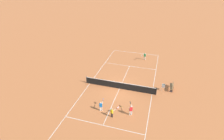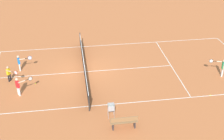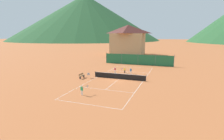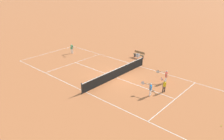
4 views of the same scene
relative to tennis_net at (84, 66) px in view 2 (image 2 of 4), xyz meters
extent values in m
plane|color=#BC6638|center=(0.00, 0.00, -0.50)|extent=(600.00, 600.00, 0.00)
cube|color=white|center=(-4.10, 0.00, -0.50)|extent=(0.05, 23.85, 0.01)
cube|color=white|center=(4.10, 0.00, -0.50)|extent=(0.05, 23.85, 0.01)
cube|color=white|center=(0.00, -6.40, -0.50)|extent=(8.20, 0.05, 0.01)
cube|color=white|center=(0.00, 0.00, -0.50)|extent=(0.05, 12.80, 0.01)
cylinder|color=#2D2D2D|center=(-4.55, 0.00, 0.03)|extent=(0.08, 0.08, 1.06)
cylinder|color=#2D2D2D|center=(4.55, 0.00, 0.03)|extent=(0.08, 0.08, 1.06)
cube|color=black|center=(0.00, 0.00, -0.04)|extent=(9.10, 0.02, 0.91)
cube|color=white|center=(0.00, 0.00, 0.43)|extent=(9.10, 0.04, 0.06)
cylinder|color=white|center=(-2.20, 4.30, -0.21)|extent=(0.10, 0.10, 0.59)
cylinder|color=white|center=(-2.36, 4.21, -0.21)|extent=(0.10, 0.10, 0.59)
cube|color=red|center=(-2.28, 4.25, 0.32)|extent=(0.33, 0.28, 0.45)
sphere|color=beige|center=(-2.28, 4.25, 0.66)|extent=(0.18, 0.18, 0.18)
cylinder|color=beige|center=(-2.13, 4.34, 0.32)|extent=(0.07, 0.07, 0.45)
cylinder|color=beige|center=(-2.32, 3.97, 0.50)|extent=(0.29, 0.43, 0.07)
cylinder|color=black|center=(-2.15, 3.68, 0.50)|extent=(0.13, 0.19, 0.03)
torus|color=black|center=(-2.03, 3.47, 0.50)|extent=(0.16, 0.25, 0.28)
cylinder|color=silver|center=(-2.03, 3.47, 0.50)|extent=(0.13, 0.22, 0.25)
cylinder|color=white|center=(0.97, 4.55, -0.22)|extent=(0.10, 0.10, 0.56)
cylinder|color=white|center=(0.80, 4.51, -0.22)|extent=(0.10, 0.10, 0.56)
cube|color=blue|center=(0.88, 4.53, 0.27)|extent=(0.30, 0.21, 0.43)
sphere|color=beige|center=(0.88, 4.53, 0.60)|extent=(0.17, 0.17, 0.17)
cylinder|color=beige|center=(1.05, 4.57, 0.27)|extent=(0.06, 0.06, 0.43)
cylinder|color=beige|center=(0.77, 4.28, 0.44)|extent=(0.16, 0.43, 0.06)
cylinder|color=black|center=(0.84, 3.97, 0.44)|extent=(0.07, 0.20, 0.03)
torus|color=#1E4CB2|center=(0.89, 3.74, 0.44)|extent=(0.09, 0.28, 0.28)
cylinder|color=silver|center=(0.89, 3.74, 0.44)|extent=(0.06, 0.24, 0.25)
cylinder|color=white|center=(-2.03, -9.39, -0.20)|extent=(0.11, 0.11, 0.60)
cylinder|color=white|center=(-1.85, -9.45, -0.20)|extent=(0.11, 0.11, 0.60)
cube|color=#239E5B|center=(-1.94, -9.42, 0.33)|extent=(0.33, 0.25, 0.46)
sphere|color=beige|center=(-1.94, -9.42, 0.68)|extent=(0.18, 0.18, 0.18)
cylinder|color=beige|center=(-2.12, -9.36, 0.33)|extent=(0.07, 0.07, 0.46)
cylinder|color=beige|center=(-1.70, -9.26, 0.51)|extent=(0.21, 0.46, 0.07)
cylinder|color=black|center=(-1.59, -8.94, 0.51)|extent=(0.09, 0.21, 0.03)
torus|color=black|center=(-1.51, -8.70, 0.51)|extent=(0.11, 0.27, 0.28)
cylinder|color=silver|center=(-1.51, -8.70, 0.51)|extent=(0.08, 0.24, 0.25)
cylinder|color=black|center=(-0.41, 5.02, -0.23)|extent=(0.09, 0.09, 0.53)
cylinder|color=black|center=(-0.56, 5.10, -0.23)|extent=(0.09, 0.09, 0.53)
cube|color=yellow|center=(-0.48, 5.06, 0.24)|extent=(0.30, 0.25, 0.41)
sphere|color=tan|center=(-0.48, 5.06, 0.55)|extent=(0.16, 0.16, 0.16)
cylinder|color=tan|center=(-0.34, 4.98, 0.24)|extent=(0.06, 0.06, 0.41)
cylinder|color=tan|center=(-0.72, 4.96, 0.40)|extent=(0.25, 0.39, 0.06)
cylinder|color=black|center=(-0.87, 4.70, 0.40)|extent=(0.12, 0.18, 0.03)
torus|color=red|center=(-0.99, 4.49, 0.40)|extent=(0.16, 0.26, 0.28)
cylinder|color=silver|center=(-0.99, 4.49, 0.40)|extent=(0.13, 0.22, 0.25)
sphere|color=#CCE033|center=(-4.09, -7.68, -0.47)|extent=(0.07, 0.07, 0.07)
sphere|color=#CCE033|center=(-1.13, 3.33, -0.47)|extent=(0.07, 0.07, 0.07)
cylinder|color=#B7B7BC|center=(-5.47, -1.35, -0.22)|extent=(0.02, 0.02, 0.55)
cylinder|color=#B7B7BC|center=(-5.13, -1.35, -0.22)|extent=(0.02, 0.02, 0.55)
cylinder|color=#B7B7BC|center=(-5.47, -1.01, -0.22)|extent=(0.02, 0.02, 0.55)
cylinder|color=#B7B7BC|center=(-5.13, -1.01, -0.22)|extent=(0.02, 0.02, 0.55)
cube|color=#B7B7BC|center=(-5.30, -1.18, 0.06)|extent=(0.34, 0.34, 0.02)
cube|color=#B7B7BC|center=(-5.30, -1.35, 0.22)|extent=(0.34, 0.02, 0.34)
cube|color=#B7B7BC|center=(-5.30, -1.01, 0.22)|extent=(0.34, 0.02, 0.34)
cube|color=#B7B7BC|center=(-5.47, -1.18, 0.22)|extent=(0.02, 0.34, 0.34)
cube|color=#B7B7BC|center=(-5.13, -1.18, 0.22)|extent=(0.02, 0.34, 0.34)
sphere|color=#CCE033|center=(-5.34, -1.18, 0.10)|extent=(0.07, 0.07, 0.07)
sphere|color=#CCE033|center=(-5.34, -1.08, 0.10)|extent=(0.07, 0.07, 0.07)
sphere|color=#CCE033|center=(-5.35, -1.27, 0.10)|extent=(0.07, 0.07, 0.07)
sphere|color=#CCE033|center=(-5.19, -1.31, 0.10)|extent=(0.07, 0.07, 0.07)
sphere|color=#CCE033|center=(-5.35, -1.30, 0.10)|extent=(0.07, 0.07, 0.07)
sphere|color=#CCE033|center=(-5.33, -1.13, 0.10)|extent=(0.07, 0.07, 0.07)
sphere|color=#CCE033|center=(-5.20, -1.06, 0.16)|extent=(0.07, 0.07, 0.07)
sphere|color=#CCE033|center=(-5.20, -1.05, 0.16)|extent=(0.07, 0.07, 0.07)
sphere|color=#CCE033|center=(-5.19, -1.25, 0.16)|extent=(0.07, 0.07, 0.07)
sphere|color=#CCE033|center=(-5.33, -1.07, 0.16)|extent=(0.07, 0.07, 0.07)
sphere|color=#CCE033|center=(-5.34, -1.05, 0.16)|extent=(0.07, 0.07, 0.07)
sphere|color=#CCE033|center=(-5.40, -1.14, 0.16)|extent=(0.07, 0.07, 0.07)
sphere|color=#CCE033|center=(-5.39, -1.22, 0.21)|extent=(0.07, 0.07, 0.07)
sphere|color=#CCE033|center=(-5.32, -1.27, 0.21)|extent=(0.07, 0.07, 0.07)
sphere|color=#CCE033|center=(-5.33, -1.19, 0.21)|extent=(0.07, 0.07, 0.07)
sphere|color=#CCE033|center=(-5.34, -1.20, 0.21)|extent=(0.07, 0.07, 0.07)
cube|color=olive|center=(-6.30, -1.72, -0.06)|extent=(0.36, 1.50, 0.05)
cube|color=olive|center=(-6.46, -1.72, 0.20)|extent=(0.04, 1.50, 0.28)
cube|color=#333338|center=(-6.30, -1.12, -0.28)|extent=(0.32, 0.06, 0.44)
cube|color=#333338|center=(-6.30, -2.32, -0.28)|extent=(0.32, 0.06, 0.44)
camera|label=1|loc=(-4.31, 17.80, 12.47)|focal=28.00mm
camera|label=2|loc=(-19.17, 0.80, 10.80)|focal=50.00mm
camera|label=3|loc=(8.77, -27.78, 6.93)|focal=28.00mm
camera|label=4|loc=(15.17, 12.90, 8.68)|focal=35.00mm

